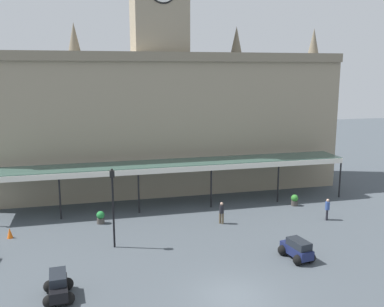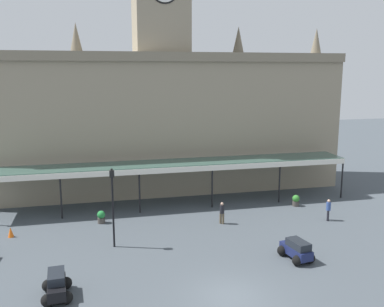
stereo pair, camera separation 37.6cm
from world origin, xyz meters
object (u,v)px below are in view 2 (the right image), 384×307
Objects in this scene: traffic_cone at (11,232)px; car_black_estate at (57,287)px; planter_near_kerb at (296,200)px; planter_forecourt_centre at (101,217)px; pedestrian_near_entrance at (328,209)px; car_navy_estate at (296,251)px; victorian_lamppost at (113,199)px; pedestrian_crossing_forecourt at (222,212)px.

car_black_estate is at bearing -67.87° from traffic_cone.
planter_forecourt_centre is (-16.23, -0.45, 0.00)m from planter_near_kerb.
planter_near_kerb is (22.42, 1.86, 0.13)m from traffic_cone.
pedestrian_near_entrance is at bearing -78.79° from planter_near_kerb.
victorian_lamppost is at bearing 157.19° from car_navy_estate.
pedestrian_crossing_forecourt reaches higher than planter_forecourt_centre.
planter_forecourt_centre is at bearing 141.03° from car_navy_estate.
traffic_cone is at bearing -167.13° from planter_forecourt_centre.
planter_forecourt_centre is (-0.71, 4.73, -2.76)m from victorian_lamppost.
pedestrian_near_entrance reaches higher than planter_near_kerb.
pedestrian_near_entrance is 0.32× the size of victorian_lamppost.
victorian_lamppost is 5.50× the size of planter_near_kerb.
car_navy_estate reaches higher than planter_near_kerb.
victorian_lamppost reaches higher than car_black_estate.
car_black_estate is 9.82m from traffic_cone.
car_black_estate is at bearing -174.79° from car_navy_estate.
pedestrian_near_entrance is at bearing -11.32° from planter_forecourt_centre.
pedestrian_crossing_forecourt is 1.74× the size of planter_near_kerb.
traffic_cone is (-6.89, 3.32, -2.90)m from victorian_lamppost.
car_black_estate is 7.12m from victorian_lamppost.
pedestrian_crossing_forecourt reaches higher than car_black_estate.
victorian_lamppost is at bearing -81.52° from planter_forecourt_centre.
victorian_lamppost reaches higher than car_navy_estate.
victorian_lamppost is 7.39× the size of traffic_cone.
pedestrian_crossing_forecourt is 7.88m from planter_near_kerb.
victorian_lamppost is (-10.71, 4.51, 2.69)m from car_navy_estate.
car_navy_estate and car_black_estate have the same top height.
pedestrian_near_entrance is (19.48, 7.10, 0.34)m from car_black_estate.
car_navy_estate is at bearing -116.42° from planter_near_kerb.
planter_near_kerb is (4.81, 9.69, -0.07)m from car_navy_estate.
car_black_estate reaches higher than traffic_cone.
car_navy_estate is 2.47× the size of planter_forecourt_centre.
pedestrian_crossing_forecourt is (11.32, 8.28, 0.34)m from car_black_estate.
traffic_cone is (-15.02, 0.82, -0.55)m from pedestrian_crossing_forecourt.
planter_near_kerb is at bearing 1.60° from planter_forecourt_centre.
traffic_cone is at bearing 156.04° from car_navy_estate.
car_navy_estate is 0.45× the size of victorian_lamppost.
car_black_estate is at bearing -118.95° from victorian_lamppost.
traffic_cone is at bearing 176.89° from pedestrian_crossing_forecourt.
pedestrian_near_entrance is at bearing -8.17° from pedestrian_crossing_forecourt.
car_navy_estate is 7.48m from pedestrian_crossing_forecourt.
pedestrian_near_entrance is 1.00× the size of pedestrian_crossing_forecourt.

